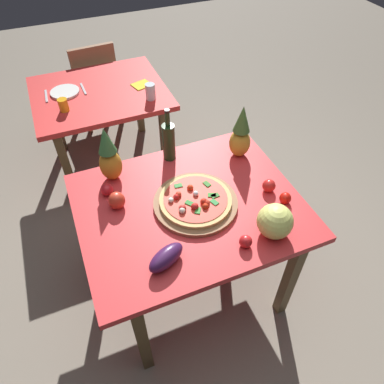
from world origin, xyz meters
The scene contains 22 objects.
ground_plane centered at (0.00, 0.00, 0.00)m, with size 10.00×10.00×0.00m, color gray.
display_table centered at (0.00, 0.00, 0.65)m, with size 1.20×0.98×0.74m.
background_table centered at (-0.20, 1.37, 0.64)m, with size 1.02×0.88×0.74m.
dining_chair centered at (-0.15, 2.03, 0.48)m, with size 0.43×0.43×0.85m.
pizza_board centered at (0.03, -0.02, 0.75)m, with size 0.46×0.46×0.03m, color #8D5F3E.
pizza centered at (0.03, -0.02, 0.78)m, with size 0.39×0.39×0.06m.
wine_bottle centered at (0.03, 0.41, 0.87)m, with size 0.08×0.08×0.35m.
pineapple_left centered at (-0.33, 0.36, 0.89)m, with size 0.13×0.13×0.35m.
pineapple_right centered at (0.44, 0.27, 0.89)m, with size 0.13×0.13×0.35m.
melon centered at (0.32, -0.34, 0.83)m, with size 0.18×0.18×0.18m, color #D9DF6E.
bell_pepper centered at (-0.36, 0.13, 0.78)m, with size 0.09×0.09×0.10m, color red.
eggplant centered at (-0.24, -0.31, 0.78)m, with size 0.20×0.09×0.09m, color #3B1944.
tomato_by_bottle centered at (0.15, -0.36, 0.77)m, with size 0.07×0.07×0.07m, color red.
tomato_near_board centered at (0.49, -0.18, 0.77)m, with size 0.06×0.06×0.06m, color red.
tomato_at_corner centered at (-0.39, 0.24, 0.77)m, with size 0.07×0.07×0.07m, color red.
tomato_beside_pepper centered at (0.45, -0.07, 0.77)m, with size 0.07×0.07×0.07m, color red.
drinking_glass_juice centered at (-0.49, 1.19, 0.78)m, with size 0.07×0.07×0.09m, color orange.
drinking_glass_water centered at (0.14, 1.10, 0.80)m, with size 0.07×0.07×0.12m, color silver.
dinner_plate centered at (-0.45, 1.44, 0.75)m, with size 0.22×0.22×0.02m, color white.
fork_utensil centered at (-0.59, 1.44, 0.74)m, with size 0.02×0.18×0.01m, color silver.
knife_utensil centered at (-0.31, 1.44, 0.74)m, with size 0.02×0.18×0.01m, color silver.
napkin_folded centered at (0.13, 1.33, 0.74)m, with size 0.14×0.12×0.01m, color yellow.
Camera 1 is at (-0.48, -1.21, 2.18)m, focal length 33.42 mm.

